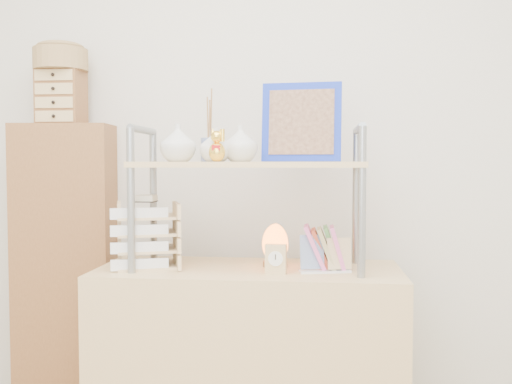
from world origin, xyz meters
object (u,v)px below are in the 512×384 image
at_px(salt_lamp, 275,245).
at_px(letter_tray, 147,238).
at_px(cabinet, 66,266).
at_px(desk, 249,361).

bearing_deg(salt_lamp, letter_tray, -172.32).
xyz_separation_m(cabinet, letter_tray, (0.52, -0.40, 0.19)).
distance_m(desk, salt_lamp, 0.48).
bearing_deg(salt_lamp, desk, -157.50).
height_order(desk, salt_lamp, salt_lamp).
bearing_deg(salt_lamp, cabinet, 162.34).
relative_size(letter_tray, salt_lamp, 1.71).
height_order(desk, cabinet, cabinet).
distance_m(cabinet, letter_tray, 0.68).
xyz_separation_m(cabinet, salt_lamp, (1.03, -0.33, 0.16)).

